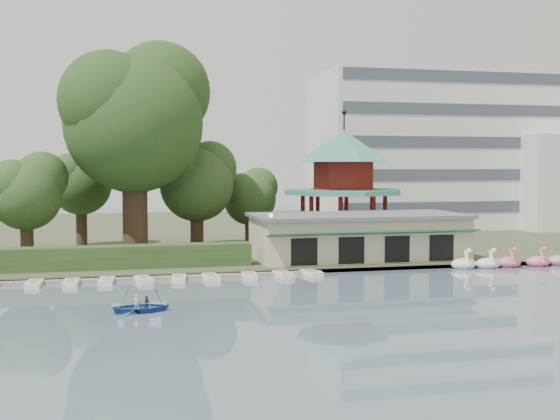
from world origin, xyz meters
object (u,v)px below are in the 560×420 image
object	(u,v)px
boathouse	(358,236)
rowboat_with_passengers	(142,304)
pavilion	(344,176)
dock	(99,279)
big_tree	(136,113)

from	to	relation	value
boathouse	rowboat_with_passengers	world-z (taller)	boathouse
pavilion	boathouse	bearing A→B (deg)	-101.28
dock	rowboat_with_passengers	size ratio (longest dim) A/B	7.13
big_tree	rowboat_with_passengers	size ratio (longest dim) A/B	4.09
boathouse	big_tree	size ratio (longest dim) A/B	0.95
dock	boathouse	size ratio (longest dim) A/B	1.83
dock	big_tree	distance (m)	17.41
pavilion	dock	bearing A→B (deg)	-148.34
rowboat_with_passengers	boathouse	bearing A→B (deg)	40.92
boathouse	pavilion	xyz separation A→B (m)	(2.00, 10.03, 5.11)
pavilion	big_tree	xyz separation A→B (m)	(-20.83, -3.80, 5.75)
rowboat_with_passengers	pavilion	bearing A→B (deg)	51.46
dock	pavilion	world-z (taller)	pavilion
pavilion	rowboat_with_passengers	xyz separation A→B (m)	(-21.34, -26.79, -7.01)
rowboat_with_passengers	dock	bearing A→B (deg)	102.52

